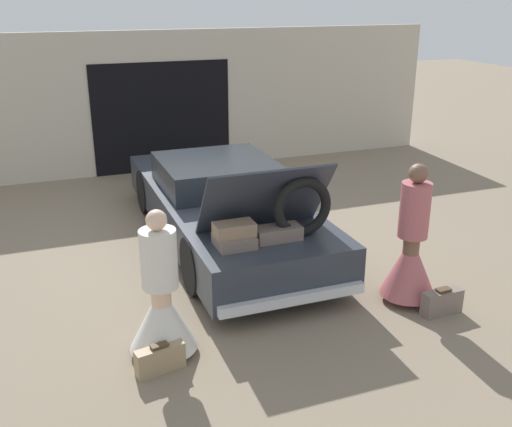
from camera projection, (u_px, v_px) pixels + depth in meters
The scene contains 7 objects.
ground_plane at pixel (223, 239), 9.00m from camera, with size 40.00×40.00×0.00m, color #7F705B.
garage_wall_back at pixel (161, 102), 12.06m from camera, with size 12.00×0.14×2.80m.
car at pixel (223, 205), 8.80m from camera, with size 1.89×5.15×1.62m.
person_left at pixel (162, 305), 5.97m from camera, with size 0.69×0.69×1.56m.
person_right at pixel (410, 254), 7.02m from camera, with size 0.66×0.66×1.69m.
suitcase_beside_left_person at pixel (160, 359), 5.81m from camera, with size 0.51×0.23×0.30m.
suitcase_beside_right_person at pixel (442, 302), 6.86m from camera, with size 0.49×0.18×0.32m.
Camera 1 is at (-2.47, -7.94, 3.49)m, focal length 42.00 mm.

